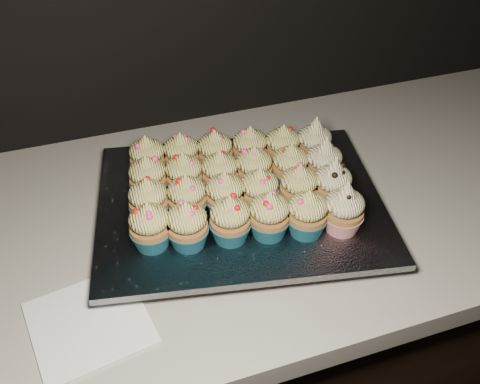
% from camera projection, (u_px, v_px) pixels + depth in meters
% --- Properties ---
extents(cabinet, '(2.40, 0.60, 0.86)m').
position_uv_depth(cabinet, '(200.00, 370.00, 1.21)').
color(cabinet, black).
rests_on(cabinet, ground).
extents(worktop, '(2.44, 0.64, 0.04)m').
position_uv_depth(worktop, '(188.00, 225.00, 0.93)').
color(worktop, beige).
rests_on(worktop, cabinet).
extents(napkin, '(0.18, 0.18, 0.00)m').
position_uv_depth(napkin, '(89.00, 323.00, 0.74)').
color(napkin, white).
rests_on(napkin, worktop).
extents(baking_tray, '(0.49, 0.41, 0.02)m').
position_uv_depth(baking_tray, '(240.00, 210.00, 0.91)').
color(baking_tray, black).
rests_on(baking_tray, worktop).
extents(foil_lining, '(0.53, 0.45, 0.01)m').
position_uv_depth(foil_lining, '(240.00, 202.00, 0.90)').
color(foil_lining, silver).
rests_on(foil_lining, baking_tray).
extents(cupcake_0, '(0.06, 0.06, 0.08)m').
position_uv_depth(cupcake_0, '(150.00, 226.00, 0.79)').
color(cupcake_0, '#195F75').
rests_on(cupcake_0, foil_lining).
extents(cupcake_1, '(0.06, 0.06, 0.08)m').
position_uv_depth(cupcake_1, '(187.00, 225.00, 0.79)').
color(cupcake_1, '#195F75').
rests_on(cupcake_1, foil_lining).
extents(cupcake_2, '(0.06, 0.06, 0.08)m').
position_uv_depth(cupcake_2, '(230.00, 220.00, 0.80)').
color(cupcake_2, '#195F75').
rests_on(cupcake_2, foil_lining).
extents(cupcake_3, '(0.06, 0.06, 0.08)m').
position_uv_depth(cupcake_3, '(269.00, 216.00, 0.81)').
color(cupcake_3, '#195F75').
rests_on(cupcake_3, foil_lining).
extents(cupcake_4, '(0.06, 0.06, 0.08)m').
position_uv_depth(cupcake_4, '(307.00, 214.00, 0.81)').
color(cupcake_4, '#195F75').
rests_on(cupcake_4, foil_lining).
extents(cupcake_5, '(0.06, 0.06, 0.10)m').
position_uv_depth(cupcake_5, '(344.00, 210.00, 0.82)').
color(cupcake_5, red).
rests_on(cupcake_5, foil_lining).
extents(cupcake_6, '(0.06, 0.06, 0.08)m').
position_uv_depth(cupcake_6, '(149.00, 201.00, 0.83)').
color(cupcake_6, '#195F75').
rests_on(cupcake_6, foil_lining).
extents(cupcake_7, '(0.06, 0.06, 0.08)m').
position_uv_depth(cupcake_7, '(187.00, 198.00, 0.84)').
color(cupcake_7, '#195F75').
rests_on(cupcake_7, foil_lining).
extents(cupcake_8, '(0.06, 0.06, 0.08)m').
position_uv_depth(cupcake_8, '(225.00, 195.00, 0.84)').
color(cupcake_8, '#195F75').
rests_on(cupcake_8, foil_lining).
extents(cupcake_9, '(0.06, 0.06, 0.08)m').
position_uv_depth(cupcake_9, '(259.00, 191.00, 0.85)').
color(cupcake_9, '#195F75').
rests_on(cupcake_9, foil_lining).
extents(cupcake_10, '(0.06, 0.06, 0.08)m').
position_uv_depth(cupcake_10, '(299.00, 188.00, 0.86)').
color(cupcake_10, '#195F75').
rests_on(cupcake_10, foil_lining).
extents(cupcake_11, '(0.06, 0.06, 0.10)m').
position_uv_depth(cupcake_11, '(332.00, 184.00, 0.86)').
color(cupcake_11, red).
rests_on(cupcake_11, foil_lining).
extents(cupcake_12, '(0.06, 0.06, 0.08)m').
position_uv_depth(cupcake_12, '(148.00, 178.00, 0.88)').
color(cupcake_12, '#195F75').
rests_on(cupcake_12, foil_lining).
extents(cupcake_13, '(0.06, 0.06, 0.08)m').
position_uv_depth(cupcake_13, '(184.00, 175.00, 0.88)').
color(cupcake_13, '#195F75').
rests_on(cupcake_13, foil_lining).
extents(cupcake_14, '(0.06, 0.06, 0.08)m').
position_uv_depth(cupcake_14, '(220.00, 173.00, 0.89)').
color(cupcake_14, '#195F75').
rests_on(cupcake_14, foil_lining).
extents(cupcake_15, '(0.06, 0.06, 0.08)m').
position_uv_depth(cupcake_15, '(254.00, 169.00, 0.90)').
color(cupcake_15, '#195F75').
rests_on(cupcake_15, foil_lining).
extents(cupcake_16, '(0.06, 0.06, 0.08)m').
position_uv_depth(cupcake_16, '(290.00, 166.00, 0.90)').
color(cupcake_16, '#195F75').
rests_on(cupcake_16, foil_lining).
extents(cupcake_17, '(0.06, 0.06, 0.10)m').
position_uv_depth(cupcake_17, '(324.00, 163.00, 0.91)').
color(cupcake_17, red).
rests_on(cupcake_17, foil_lining).
extents(cupcake_18, '(0.06, 0.06, 0.08)m').
position_uv_depth(cupcake_18, '(148.00, 158.00, 0.92)').
color(cupcake_18, '#195F75').
rests_on(cupcake_18, foil_lining).
extents(cupcake_19, '(0.06, 0.06, 0.08)m').
position_uv_depth(cupcake_19, '(182.00, 155.00, 0.93)').
color(cupcake_19, '#195F75').
rests_on(cupcake_19, foil_lining).
extents(cupcake_20, '(0.06, 0.06, 0.08)m').
position_uv_depth(cupcake_20, '(215.00, 152.00, 0.93)').
color(cupcake_20, '#195F75').
rests_on(cupcake_20, foil_lining).
extents(cupcake_21, '(0.06, 0.06, 0.08)m').
position_uv_depth(cupcake_21, '(250.00, 148.00, 0.94)').
color(cupcake_21, '#195F75').
rests_on(cupcake_21, foil_lining).
extents(cupcake_22, '(0.06, 0.06, 0.08)m').
position_uv_depth(cupcake_22, '(283.00, 147.00, 0.95)').
color(cupcake_22, '#195F75').
rests_on(cupcake_22, foil_lining).
extents(cupcake_23, '(0.06, 0.06, 0.10)m').
position_uv_depth(cupcake_23, '(314.00, 143.00, 0.95)').
color(cupcake_23, red).
rests_on(cupcake_23, foil_lining).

